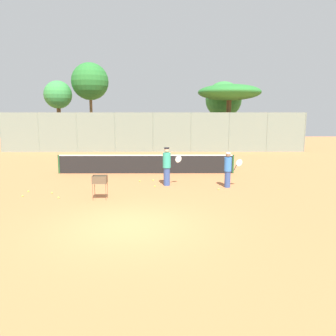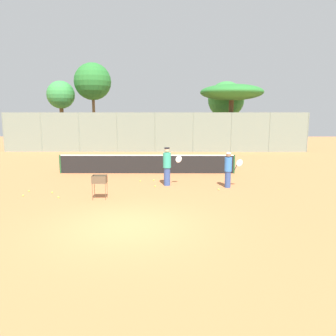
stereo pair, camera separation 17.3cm
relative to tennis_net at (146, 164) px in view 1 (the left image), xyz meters
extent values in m
plane|color=#C67242|center=(0.00, -8.93, -0.56)|extent=(80.00, 80.00, 0.00)
cylinder|color=#26592D|center=(-4.95, 0.00, -0.02)|extent=(0.10, 0.10, 1.07)
cylinder|color=#26592D|center=(4.95, 0.00, -0.02)|extent=(0.10, 0.10, 1.07)
cube|color=black|center=(0.00, 0.00, -0.05)|extent=(9.90, 0.01, 1.01)
cube|color=white|center=(0.00, 0.00, 0.48)|extent=(9.90, 0.02, 0.06)
cylinder|color=gray|center=(-13.50, 10.70, 1.19)|extent=(0.08, 0.08, 3.49)
cylinder|color=gray|center=(-10.12, 10.70, 1.19)|extent=(0.08, 0.08, 3.49)
cylinder|color=gray|center=(-6.75, 10.70, 1.19)|extent=(0.08, 0.08, 3.49)
cylinder|color=gray|center=(-3.37, 10.70, 1.19)|extent=(0.08, 0.08, 3.49)
cylinder|color=gray|center=(0.00, 10.70, 1.19)|extent=(0.08, 0.08, 3.49)
cylinder|color=gray|center=(3.37, 10.70, 1.19)|extent=(0.08, 0.08, 3.49)
cylinder|color=gray|center=(6.75, 10.70, 1.19)|extent=(0.08, 0.08, 3.49)
cylinder|color=gray|center=(10.12, 10.70, 1.19)|extent=(0.08, 0.08, 3.49)
cylinder|color=gray|center=(13.50, 10.70, 1.19)|extent=(0.08, 0.08, 3.49)
cube|color=gray|center=(0.00, 10.70, 1.19)|extent=(26.99, 0.01, 3.49)
cylinder|color=brown|center=(7.01, 12.63, 1.75)|extent=(0.44, 0.44, 4.61)
ellipsoid|color=#28722D|center=(7.01, 12.63, 4.78)|extent=(5.81, 5.81, 1.45)
cylinder|color=brown|center=(-9.90, 15.89, 1.67)|extent=(0.41, 0.41, 4.46)
sphere|color=#388E42|center=(-9.90, 15.89, 4.75)|extent=(2.82, 2.82, 2.82)
cylinder|color=brown|center=(7.10, 16.12, 1.29)|extent=(0.29, 0.29, 3.70)
sphere|color=#338438|center=(7.10, 16.12, 4.25)|extent=(3.72, 3.72, 3.72)
cylinder|color=brown|center=(-6.65, 16.23, 2.20)|extent=(0.29, 0.29, 5.53)
sphere|color=#28722D|center=(-6.65, 16.23, 6.10)|extent=(3.77, 3.77, 3.77)
cylinder|color=#334C8C|center=(1.17, -3.19, -0.13)|extent=(0.30, 0.30, 0.85)
cylinder|color=teal|center=(1.17, -3.19, 0.65)|extent=(0.37, 0.37, 0.71)
sphere|color=#DBB28C|center=(1.17, -3.19, 1.12)|extent=(0.23, 0.23, 0.23)
cylinder|color=black|center=(1.17, -3.19, 1.22)|extent=(0.24, 0.24, 0.06)
cylinder|color=black|center=(1.53, -3.16, 0.47)|extent=(0.15, 0.04, 0.27)
ellipsoid|color=silver|center=(1.71, -3.15, 0.69)|extent=(0.40, 0.06, 0.43)
cylinder|color=#334C8C|center=(3.96, -3.63, -0.18)|extent=(0.27, 0.27, 0.76)
cylinder|color=blue|center=(3.96, -3.63, 0.52)|extent=(0.33, 0.33, 0.63)
sphere|color=#8C6647|center=(3.96, -3.63, 0.94)|extent=(0.21, 0.21, 0.21)
cylinder|color=white|center=(3.96, -3.63, 1.03)|extent=(0.22, 0.22, 0.05)
cylinder|color=black|center=(4.30, -3.62, 0.36)|extent=(0.15, 0.04, 0.27)
ellipsoid|color=silver|center=(4.48, -3.61, 0.58)|extent=(0.40, 0.05, 0.43)
cylinder|color=brown|center=(-1.73, -5.94, -0.23)|extent=(0.02, 0.02, 0.66)
cylinder|color=brown|center=(-1.22, -5.94, -0.23)|extent=(0.02, 0.02, 0.66)
cylinder|color=brown|center=(-1.73, -5.58, -0.23)|extent=(0.02, 0.02, 0.66)
cylinder|color=brown|center=(-1.22, -5.58, -0.23)|extent=(0.02, 0.02, 0.66)
cube|color=brown|center=(-1.47, -5.76, 0.11)|extent=(0.55, 0.40, 0.01)
cube|color=brown|center=(-1.47, -5.96, 0.25)|extent=(0.55, 0.01, 0.30)
cube|color=brown|center=(-1.47, -5.56, 0.25)|extent=(0.55, 0.01, 0.30)
cube|color=brown|center=(-1.75, -5.76, 0.25)|extent=(0.01, 0.40, 0.30)
cube|color=brown|center=(-1.20, -5.76, 0.25)|extent=(0.01, 0.40, 0.30)
sphere|color=#D1E54C|center=(-1.25, -5.78, 0.15)|extent=(0.07, 0.07, 0.07)
sphere|color=#D1E54C|center=(-1.60, -5.71, 0.20)|extent=(0.07, 0.07, 0.07)
sphere|color=#D1E54C|center=(-1.37, -5.87, 0.15)|extent=(0.07, 0.07, 0.07)
sphere|color=#D1E54C|center=(-1.66, -5.76, 0.20)|extent=(0.07, 0.07, 0.07)
sphere|color=#D1E54C|center=(-1.54, -5.90, 0.20)|extent=(0.07, 0.07, 0.07)
sphere|color=#D1E54C|center=(-1.26, -5.90, 0.15)|extent=(0.07, 0.07, 0.07)
sphere|color=#D1E54C|center=(-1.43, -5.64, 0.20)|extent=(0.07, 0.07, 0.07)
sphere|color=#D1E54C|center=(-1.28, -5.76, 0.20)|extent=(0.07, 0.07, 0.07)
sphere|color=#D1E54C|center=(-1.69, -5.67, 0.20)|extent=(0.07, 0.07, 0.07)
sphere|color=#D1E54C|center=(-1.52, -5.66, 0.20)|extent=(0.07, 0.07, 0.07)
sphere|color=#D1E54C|center=(-1.36, -5.82, 0.20)|extent=(0.07, 0.07, 0.07)
sphere|color=#D1E54C|center=(-1.58, -5.70, 0.15)|extent=(0.07, 0.07, 0.07)
sphere|color=#D1E54C|center=(-1.37, -5.88, 0.20)|extent=(0.07, 0.07, 0.07)
sphere|color=#D1E54C|center=(3.47, -4.16, -0.53)|extent=(0.07, 0.07, 0.07)
sphere|color=#D1E54C|center=(-4.74, -5.33, -0.53)|extent=(0.07, 0.07, 0.07)
sphere|color=#D1E54C|center=(-4.84, -4.50, -0.53)|extent=(0.07, 0.07, 0.07)
sphere|color=#D1E54C|center=(-0.19, -2.31, -0.53)|extent=(0.07, 0.07, 0.07)
sphere|color=#D1E54C|center=(-3.73, -4.79, -0.53)|extent=(0.07, 0.07, 0.07)
sphere|color=#D1E54C|center=(0.48, -2.09, -0.53)|extent=(0.07, 0.07, 0.07)
sphere|color=#D1E54C|center=(-3.19, -5.58, -0.53)|extent=(0.07, 0.07, 0.07)
sphere|color=#D1E54C|center=(0.62, -3.53, -0.53)|extent=(0.07, 0.07, 0.07)
cube|color=#232328|center=(-7.72, 13.84, -0.11)|extent=(4.20, 1.70, 0.90)
cube|color=#33383D|center=(-7.92, 13.84, 0.69)|extent=(2.20, 1.50, 0.70)
camera|label=1|loc=(1.12, -18.36, 2.77)|focal=35.00mm
camera|label=2|loc=(1.29, -18.36, 2.77)|focal=35.00mm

